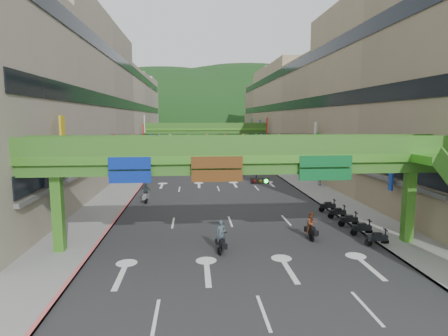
{
  "coord_description": "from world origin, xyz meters",
  "views": [
    {
      "loc": [
        -2.89,
        -16.61,
        8.15
      ],
      "look_at": [
        0.0,
        18.0,
        3.5
      ],
      "focal_mm": 30.0,
      "sensor_mm": 36.0,
      "label": 1
    }
  ],
  "objects": [
    {
      "name": "car_silver",
      "position": [
        -2.84,
        54.25,
        0.69
      ],
      "size": [
        2.09,
        4.34,
        1.37
      ],
      "primitive_type": "imported",
      "rotation": [
        0.0,
        0.0,
        0.16
      ],
      "color": "#A7A9AF",
      "rests_on": "ground"
    },
    {
      "name": "pedestrian_red",
      "position": [
        12.2,
        8.0,
        0.8
      ],
      "size": [
        0.95,
        0.86,
        1.59
      ],
      "primitive_type": "imported",
      "rotation": [
        0.0,
        0.0,
        0.4
      ],
      "color": "red",
      "rests_on": "ground"
    },
    {
      "name": "bunting_string",
      "position": [
        0.0,
        30.0,
        5.96
      ],
      "size": [
        26.0,
        0.36,
        0.47
      ],
      "color": "black",
      "rests_on": "ground"
    },
    {
      "name": "overpass_far",
      "position": [
        0.0,
        65.0,
        5.4
      ],
      "size": [
        28.0,
        2.2,
        7.1
      ],
      "color": "#4C9E2D",
      "rests_on": "ground"
    },
    {
      "name": "car_yellow",
      "position": [
        3.84,
        62.51,
        0.62
      ],
      "size": [
        1.77,
        3.73,
        1.23
      ],
      "primitive_type": "imported",
      "rotation": [
        0.0,
        0.0,
        -0.09
      ],
      "color": "#C38A14",
      "rests_on": "ground"
    },
    {
      "name": "curb_right",
      "position": [
        9.1,
        50.0,
        0.09
      ],
      "size": [
        0.2,
        140.0,
        0.18
      ],
      "primitive_type": "cube",
      "color": "gray",
      "rests_on": "ground"
    },
    {
      "name": "building_row_left",
      "position": [
        -18.93,
        50.0,
        9.46
      ],
      "size": [
        12.8,
        95.0,
        19.0
      ],
      "color": "#9E937F",
      "rests_on": "ground"
    },
    {
      "name": "sidewalk_left",
      "position": [
        -11.0,
        50.0,
        0.07
      ],
      "size": [
        4.0,
        140.0,
        0.15
      ],
      "primitive_type": "cube",
      "color": "gray",
      "rests_on": "ground"
    },
    {
      "name": "scooter_rider_near",
      "position": [
        -1.23,
        5.34,
        0.93
      ],
      "size": [
        0.76,
        1.57,
        2.01
      ],
      "color": "black",
      "rests_on": "ground"
    },
    {
      "name": "pedestrian_blue",
      "position": [
        12.2,
        26.45,
        0.88
      ],
      "size": [
        0.9,
        0.67,
        1.75
      ],
      "primitive_type": "imported",
      "rotation": [
        0.0,
        0.0,
        3.32
      ],
      "color": "#30334F",
      "rests_on": "ground"
    },
    {
      "name": "overpass_near",
      "position": [
        0.93,
        5.38,
        5.21
      ],
      "size": [
        28.0,
        12.27,
        7.1
      ],
      "color": "#4C9E2D",
      "rests_on": "ground"
    },
    {
      "name": "scooter_rider_left",
      "position": [
        -7.5,
        19.43,
        0.96
      ],
      "size": [
        0.98,
        1.59,
        1.93
      ],
      "color": "gray",
      "rests_on": "ground"
    },
    {
      "name": "sidewalk_right",
      "position": [
        11.0,
        50.0,
        0.07
      ],
      "size": [
        4.0,
        140.0,
        0.15
      ],
      "primitive_type": "cube",
      "color": "gray",
      "rests_on": "ground"
    },
    {
      "name": "hill_right",
      "position": [
        25.0,
        180.0,
        0.0
      ],
      "size": [
        208.0,
        176.0,
        128.0
      ],
      "primitive_type": "ellipsoid",
      "color": "#1C4419",
      "rests_on": "ground"
    },
    {
      "name": "scooter_rider_far",
      "position": [
        -0.05,
        46.11,
        1.02
      ],
      "size": [
        0.88,
        1.6,
        2.02
      ],
      "color": "maroon",
      "rests_on": "ground"
    },
    {
      "name": "parked_scooter_row",
      "position": [
        8.8,
        10.0,
        0.52
      ],
      "size": [
        1.6,
        9.35,
        1.08
      ],
      "color": "black",
      "rests_on": "ground"
    },
    {
      "name": "road_slab",
      "position": [
        0.0,
        50.0,
        0.01
      ],
      "size": [
        18.0,
        140.0,
        0.02
      ],
      "primitive_type": "cube",
      "color": "#28282B",
      "rests_on": "ground"
    },
    {
      "name": "scooter_rider_mid",
      "position": [
        5.04,
        7.32,
        0.94
      ],
      "size": [
        0.85,
        1.58,
        1.86
      ],
      "color": "black",
      "rests_on": "ground"
    },
    {
      "name": "ground",
      "position": [
        0.0,
        0.0,
        0.0
      ],
      "size": [
        320.0,
        320.0,
        0.0
      ],
      "primitive_type": "plane",
      "color": "black",
      "rests_on": "ground"
    },
    {
      "name": "hill_left",
      "position": [
        -15.0,
        160.0,
        0.0
      ],
      "size": [
        168.0,
        140.0,
        112.0
      ],
      "primitive_type": "ellipsoid",
      "color": "#1C4419",
      "rests_on": "ground"
    },
    {
      "name": "building_row_right",
      "position": [
        18.93,
        50.0,
        9.46
      ],
      "size": [
        12.8,
        95.0,
        19.0
      ],
      "color": "gray",
      "rests_on": "ground"
    },
    {
      "name": "pedestrian_dark",
      "position": [
        9.99,
        39.98,
        0.92
      ],
      "size": [
        1.14,
        0.97,
        1.83
      ],
      "primitive_type": "imported",
      "rotation": [
        0.0,
        0.0,
        -0.6
      ],
      "color": "black",
      "rests_on": "ground"
    },
    {
      "name": "curb_left",
      "position": [
        -9.1,
        50.0,
        0.09
      ],
      "size": [
        0.2,
        140.0,
        0.18
      ],
      "primitive_type": "cube",
      "color": "#CC5959",
      "rests_on": "ground"
    }
  ]
}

